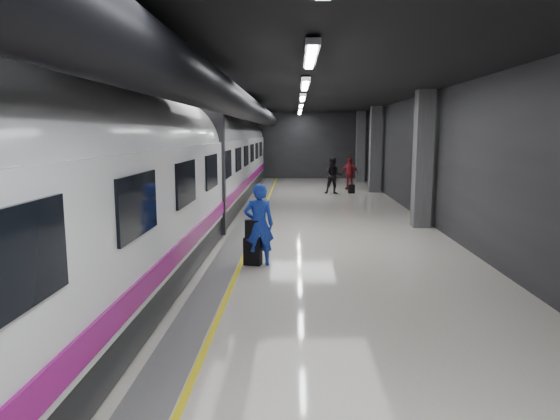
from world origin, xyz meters
TOP-DOWN VIEW (x-y plane):
  - ground at (0.00, 0.00)m, footprint 40.00×40.00m
  - platform_hall at (-0.29, 0.96)m, footprint 10.02×40.02m
  - train at (-3.25, -0.00)m, footprint 3.05×38.00m
  - traveler_main at (-0.50, -3.09)m, footprint 0.77×0.57m
  - suitcase_main at (-0.65, -3.07)m, footprint 0.45×0.34m
  - shoulder_bag at (-0.67, -3.11)m, footprint 0.32×0.17m
  - traveler_far_a at (2.31, 11.03)m, footprint 0.93×0.74m
  - traveler_far_b at (3.36, 13.23)m, footprint 1.13×0.87m
  - suitcase_far at (3.28, 11.33)m, footprint 0.35×0.26m

SIDE VIEW (x-z plane):
  - ground at x=0.00m, z-range 0.00..0.00m
  - suitcase_far at x=3.28m, z-range 0.00..0.45m
  - suitcase_main at x=-0.65m, z-range 0.00..0.66m
  - shoulder_bag at x=-0.67m, z-range 0.66..1.09m
  - traveler_far_b at x=3.36m, z-range 0.00..1.79m
  - traveler_far_a at x=2.31m, z-range 0.00..1.89m
  - traveler_main at x=-0.50m, z-range 0.00..1.95m
  - train at x=-3.25m, z-range 0.04..4.09m
  - platform_hall at x=-0.29m, z-range 1.28..5.79m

